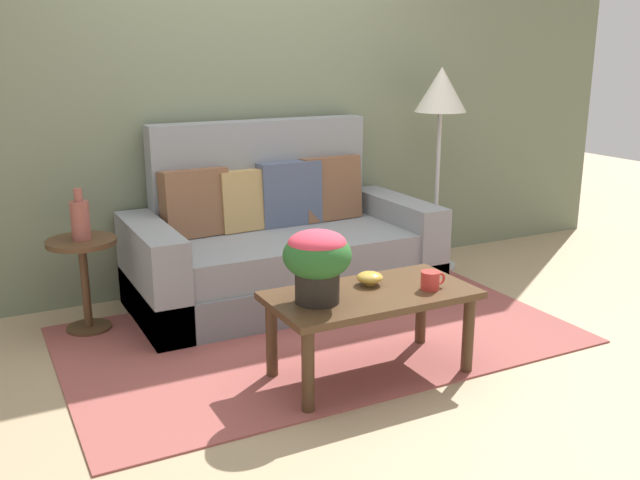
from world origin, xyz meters
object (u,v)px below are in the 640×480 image
(floor_lamp, at_px, (441,104))
(table_vase, at_px, (80,219))
(potted_plant, at_px, (317,258))
(snack_bowl, at_px, (370,278))
(side_table, at_px, (84,268))
(coffee_table, at_px, (371,305))
(couch, at_px, (279,247))
(coffee_mug, at_px, (431,280))

(floor_lamp, distance_m, table_vase, 2.55)
(potted_plant, xyz_separation_m, snack_bowl, (0.34, 0.10, -0.18))
(table_vase, bearing_deg, side_table, 156.56)
(side_table, xyz_separation_m, floor_lamp, (2.50, 0.09, 0.82))
(potted_plant, bearing_deg, coffee_table, 1.07)
(side_table, bearing_deg, coffee_table, -47.11)
(couch, relative_size, coffee_mug, 14.09)
(coffee_table, bearing_deg, side_table, 132.89)
(couch, xyz_separation_m, snack_bowl, (-0.02, -1.16, 0.14))
(couch, relative_size, potted_plant, 5.58)
(floor_lamp, bearing_deg, coffee_table, -135.66)
(couch, xyz_separation_m, floor_lamp, (1.29, 0.07, 0.86))
(floor_lamp, relative_size, table_vase, 5.03)
(snack_bowl, bearing_deg, coffee_mug, -39.74)
(coffee_table, relative_size, potted_plant, 2.94)
(couch, distance_m, side_table, 1.21)
(couch, relative_size, floor_lamp, 1.31)
(side_table, xyz_separation_m, table_vase, (0.01, -0.00, 0.29))
(coffee_table, bearing_deg, snack_bowl, 63.90)
(floor_lamp, xyz_separation_m, table_vase, (-2.49, -0.09, -0.53))
(potted_plant, bearing_deg, side_table, 124.39)
(side_table, relative_size, table_vase, 1.89)
(coffee_table, height_order, snack_bowl, snack_bowl)
(coffee_table, xyz_separation_m, snack_bowl, (0.04, 0.09, 0.10))
(floor_lamp, height_order, coffee_mug, floor_lamp)
(coffee_table, height_order, floor_lamp, floor_lamp)
(side_table, xyz_separation_m, coffee_mug, (1.42, -1.33, 0.11))
(coffee_table, distance_m, snack_bowl, 0.15)
(snack_bowl, bearing_deg, floor_lamp, 43.25)
(snack_bowl, height_order, table_vase, table_vase)
(table_vase, bearing_deg, floor_lamp, 2.03)
(couch, height_order, table_vase, couch)
(floor_lamp, relative_size, snack_bowl, 11.02)
(couch, xyz_separation_m, coffee_mug, (0.21, -1.35, 0.14))
(coffee_table, xyz_separation_m, floor_lamp, (1.35, 1.32, 0.83))
(couch, xyz_separation_m, table_vase, (-1.21, -0.02, 0.32))
(coffee_mug, bearing_deg, couch, 98.84)
(coffee_table, relative_size, coffee_mug, 7.43)
(coffee_table, relative_size, floor_lamp, 0.69)
(snack_bowl, xyz_separation_m, table_vase, (-1.19, 1.14, 0.19))
(coffee_mug, distance_m, table_vase, 1.95)
(snack_bowl, bearing_deg, couch, 88.97)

